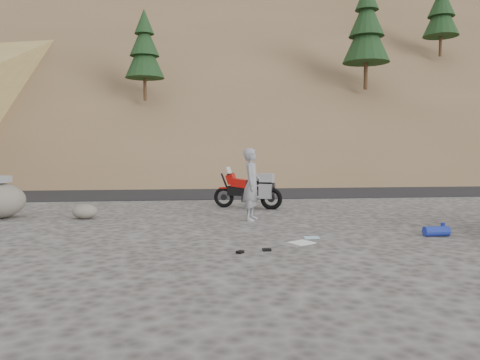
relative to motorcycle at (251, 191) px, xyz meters
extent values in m
plane|color=#3E3B39|center=(0.00, -3.16, -0.53)|extent=(140.00, 140.00, 0.00)
cube|color=black|center=(0.00, 5.84, -0.53)|extent=(120.00, 7.00, 0.05)
cube|color=brown|center=(2.00, 26.84, 7.47)|extent=(110.00, 51.90, 46.72)
cube|color=brown|center=(2.00, 26.84, 7.77)|extent=(110.00, 43.28, 36.46)
cube|color=brown|center=(2.00, 46.84, 13.47)|extent=(120.00, 40.00, 30.00)
cylinder|color=#352013|center=(-4.00, 10.84, 4.37)|extent=(0.17, 0.17, 1.40)
cone|color=black|center=(-4.00, 10.84, 5.91)|extent=(2.00, 2.00, 2.25)
cone|color=black|center=(-4.00, 10.84, 6.76)|extent=(1.50, 1.50, 1.76)
cone|color=black|center=(-4.00, 10.84, 7.62)|extent=(1.00, 1.00, 1.26)
cylinder|color=#352013|center=(8.00, 11.84, 5.41)|extent=(0.22, 0.22, 1.82)
cone|color=black|center=(8.00, 11.84, 7.42)|extent=(2.60, 2.60, 2.92)
cone|color=black|center=(8.00, 11.84, 8.53)|extent=(1.95, 1.95, 2.28)
cylinder|color=#352013|center=(14.00, 14.84, 7.79)|extent=(0.18, 0.18, 1.54)
cone|color=black|center=(14.00, 14.84, 9.49)|extent=(2.20, 2.20, 2.48)
cone|color=black|center=(14.00, 14.84, 10.43)|extent=(1.65, 1.65, 1.93)
torus|color=black|center=(-0.77, 0.32, -0.22)|extent=(0.61, 0.34, 0.62)
cylinder|color=black|center=(-0.77, 0.32, -0.22)|extent=(0.19, 0.12, 0.19)
torus|color=black|center=(0.57, -0.23, -0.22)|extent=(0.66, 0.37, 0.65)
cylinder|color=black|center=(0.57, -0.23, -0.22)|extent=(0.22, 0.15, 0.21)
cylinder|color=black|center=(-0.70, 0.29, 0.12)|extent=(0.34, 0.19, 0.76)
cylinder|color=black|center=(-0.58, 0.24, 0.48)|extent=(0.26, 0.55, 0.04)
cube|color=black|center=(-0.12, 0.05, -0.02)|extent=(1.12, 0.63, 0.28)
cube|color=black|center=(-0.03, 0.01, -0.20)|extent=(0.50, 0.42, 0.26)
cube|color=#9B0C08|center=(-0.32, 0.13, 0.22)|extent=(0.56, 0.45, 0.29)
cube|color=#9B0C08|center=(-0.55, 0.23, 0.33)|extent=(0.38, 0.40, 0.33)
cube|color=silver|center=(-0.61, 0.25, 0.57)|extent=(0.21, 0.30, 0.24)
cube|color=black|center=(0.10, -0.04, 0.24)|extent=(0.55, 0.39, 0.11)
cube|color=black|center=(0.43, -0.17, 0.20)|extent=(0.37, 0.28, 0.09)
cube|color=silver|center=(0.37, -0.41, 0.01)|extent=(0.39, 0.25, 0.42)
cube|color=silver|center=(0.55, 0.04, 0.01)|extent=(0.39, 0.25, 0.42)
cube|color=gray|center=(0.44, -0.18, 0.39)|extent=(0.48, 0.44, 0.24)
cube|color=#9B0C08|center=(-0.77, 0.32, 0.06)|extent=(0.30, 0.21, 0.04)
cylinder|color=black|center=(-0.05, -0.16, -0.36)|extent=(0.10, 0.19, 0.34)
cylinder|color=silver|center=(0.35, -0.28, -0.16)|extent=(0.43, 0.24, 0.12)
imported|color=gray|center=(-0.26, -2.22, -0.53)|extent=(0.62, 0.75, 1.78)
ellipsoid|color=#56504A|center=(-4.41, -1.51, -0.34)|extent=(0.64, 0.58, 0.37)
cube|color=white|center=(0.30, -5.06, -0.52)|extent=(0.54, 0.52, 0.01)
cylinder|color=navy|center=(3.17, -4.69, -0.43)|extent=(0.51, 0.21, 0.20)
cylinder|color=navy|center=(3.40, -4.52, -0.41)|extent=(0.09, 0.09, 0.24)
cone|color=red|center=(3.60, -4.25, -0.44)|extent=(0.18, 0.18, 0.18)
cube|color=black|center=(-0.46, -5.65, -0.51)|extent=(0.15, 0.11, 0.04)
cube|color=black|center=(-0.94, -5.78, -0.51)|extent=(0.15, 0.16, 0.04)
cube|color=#98CCEB|center=(0.62, -4.58, -0.52)|extent=(0.31, 0.23, 0.01)
camera|label=1|loc=(-1.78, -13.55, 1.25)|focal=35.00mm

